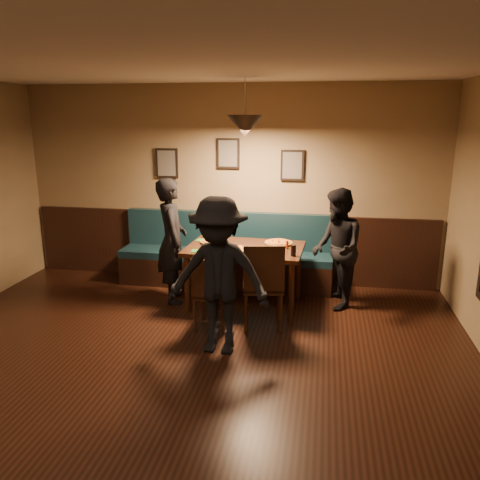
{
  "coord_description": "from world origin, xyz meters",
  "views": [
    {
      "loc": [
        1.34,
        -3.23,
        2.38
      ],
      "look_at": [
        0.4,
        2.16,
        0.95
      ],
      "focal_mm": 36.09,
      "sensor_mm": 36.0,
      "label": 1
    }
  ],
  "objects_px": {
    "dining_table": "(245,276)",
    "chair_near_right": "(263,284)",
    "diner_front": "(218,276)",
    "diner_left": "(172,241)",
    "soda_glass": "(293,250)",
    "tabasco_bottle": "(287,244)",
    "booth_bench": "(225,251)",
    "chair_near_left": "(212,292)",
    "diner_right": "(337,249)"
  },
  "relations": [
    {
      "from": "diner_right",
      "to": "diner_front",
      "type": "distance_m",
      "value": 1.87
    },
    {
      "from": "dining_table",
      "to": "chair_near_right",
      "type": "relative_size",
      "value": 1.42
    },
    {
      "from": "tabasco_bottle",
      "to": "dining_table",
      "type": "bearing_deg",
      "value": 179.15
    },
    {
      "from": "booth_bench",
      "to": "diner_left",
      "type": "bearing_deg",
      "value": -129.04
    },
    {
      "from": "chair_near_left",
      "to": "soda_glass",
      "type": "bearing_deg",
      "value": 28.8
    },
    {
      "from": "tabasco_bottle",
      "to": "diner_left",
      "type": "bearing_deg",
      "value": 179.59
    },
    {
      "from": "booth_bench",
      "to": "soda_glass",
      "type": "distance_m",
      "value": 1.45
    },
    {
      "from": "dining_table",
      "to": "diner_front",
      "type": "xyz_separation_m",
      "value": [
        -0.06,
        -1.27,
        0.42
      ]
    },
    {
      "from": "booth_bench",
      "to": "soda_glass",
      "type": "relative_size",
      "value": 22.39
    },
    {
      "from": "chair_near_left",
      "to": "dining_table",
      "type": "bearing_deg",
      "value": 72.93
    },
    {
      "from": "dining_table",
      "to": "diner_front",
      "type": "distance_m",
      "value": 1.34
    },
    {
      "from": "booth_bench",
      "to": "soda_glass",
      "type": "xyz_separation_m",
      "value": [
        1.02,
        -0.98,
        0.34
      ]
    },
    {
      "from": "chair_near_left",
      "to": "chair_near_right",
      "type": "distance_m",
      "value": 0.58
    },
    {
      "from": "diner_front",
      "to": "tabasco_bottle",
      "type": "xyz_separation_m",
      "value": [
        0.59,
        1.27,
        0.02
      ]
    },
    {
      "from": "diner_left",
      "to": "tabasco_bottle",
      "type": "xyz_separation_m",
      "value": [
        1.48,
        -0.01,
        0.03
      ]
    },
    {
      "from": "tabasco_bottle",
      "to": "diner_right",
      "type": "bearing_deg",
      "value": 15.52
    },
    {
      "from": "chair_near_left",
      "to": "diner_left",
      "type": "xyz_separation_m",
      "value": [
        -0.7,
        0.74,
        0.38
      ]
    },
    {
      "from": "diner_right",
      "to": "tabasco_bottle",
      "type": "xyz_separation_m",
      "value": [
        -0.61,
        -0.17,
        0.08
      ]
    },
    {
      "from": "chair_near_left",
      "to": "diner_right",
      "type": "xyz_separation_m",
      "value": [
        1.39,
        0.9,
        0.33
      ]
    },
    {
      "from": "diner_left",
      "to": "soda_glass",
      "type": "height_order",
      "value": "diner_left"
    },
    {
      "from": "chair_near_right",
      "to": "diner_right",
      "type": "xyz_separation_m",
      "value": [
        0.83,
        0.76,
        0.25
      ]
    },
    {
      "from": "booth_bench",
      "to": "diner_left",
      "type": "distance_m",
      "value": 0.93
    },
    {
      "from": "soda_glass",
      "to": "diner_right",
      "type": "bearing_deg",
      "value": 41.34
    },
    {
      "from": "booth_bench",
      "to": "tabasco_bottle",
      "type": "height_order",
      "value": "booth_bench"
    },
    {
      "from": "booth_bench",
      "to": "diner_front",
      "type": "relative_size",
      "value": 1.85
    },
    {
      "from": "chair_near_left",
      "to": "diner_right",
      "type": "height_order",
      "value": "diner_right"
    },
    {
      "from": "chair_near_right",
      "to": "diner_right",
      "type": "height_order",
      "value": "diner_right"
    },
    {
      "from": "chair_near_right",
      "to": "diner_left",
      "type": "distance_m",
      "value": 1.43
    },
    {
      "from": "dining_table",
      "to": "diner_right",
      "type": "height_order",
      "value": "diner_right"
    },
    {
      "from": "chair_near_right",
      "to": "diner_left",
      "type": "xyz_separation_m",
      "value": [
        -1.26,
        0.6,
        0.3
      ]
    },
    {
      "from": "diner_left",
      "to": "tabasco_bottle",
      "type": "distance_m",
      "value": 1.48
    },
    {
      "from": "booth_bench",
      "to": "diner_front",
      "type": "distance_m",
      "value": 2.01
    },
    {
      "from": "diner_front",
      "to": "chair_near_left",
      "type": "bearing_deg",
      "value": 113.36
    },
    {
      "from": "diner_left",
      "to": "soda_glass",
      "type": "distance_m",
      "value": 1.6
    },
    {
      "from": "booth_bench",
      "to": "diner_right",
      "type": "xyz_separation_m",
      "value": [
        1.53,
        -0.53,
        0.26
      ]
    },
    {
      "from": "diner_front",
      "to": "booth_bench",
      "type": "bearing_deg",
      "value": 103.4
    },
    {
      "from": "chair_near_right",
      "to": "diner_front",
      "type": "height_order",
      "value": "diner_front"
    },
    {
      "from": "soda_glass",
      "to": "tabasco_bottle",
      "type": "height_order",
      "value": "soda_glass"
    },
    {
      "from": "dining_table",
      "to": "diner_left",
      "type": "relative_size",
      "value": 0.89
    },
    {
      "from": "diner_left",
      "to": "diner_front",
      "type": "xyz_separation_m",
      "value": [
        0.89,
        -1.28,
        0.0
      ]
    },
    {
      "from": "soda_glass",
      "to": "diner_front",
      "type": "bearing_deg",
      "value": -124.71
    },
    {
      "from": "diner_front",
      "to": "soda_glass",
      "type": "bearing_deg",
      "value": 58.86
    },
    {
      "from": "diner_left",
      "to": "diner_right",
      "type": "bearing_deg",
      "value": -107.48
    },
    {
      "from": "dining_table",
      "to": "chair_near_right",
      "type": "height_order",
      "value": "chair_near_right"
    },
    {
      "from": "booth_bench",
      "to": "chair_near_right",
      "type": "height_order",
      "value": "chair_near_right"
    },
    {
      "from": "chair_near_right",
      "to": "tabasco_bottle",
      "type": "distance_m",
      "value": 0.71
    },
    {
      "from": "chair_near_left",
      "to": "diner_left",
      "type": "bearing_deg",
      "value": 134.95
    },
    {
      "from": "diner_left",
      "to": "diner_front",
      "type": "distance_m",
      "value": 1.56
    },
    {
      "from": "chair_near_left",
      "to": "soda_glass",
      "type": "height_order",
      "value": "soda_glass"
    },
    {
      "from": "booth_bench",
      "to": "chair_near_left",
      "type": "height_order",
      "value": "booth_bench"
    }
  ]
}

